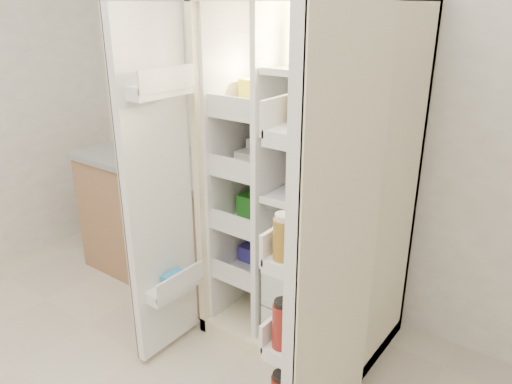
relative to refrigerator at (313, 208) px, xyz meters
The scene contains 5 objects.
wall_back 0.71m from the refrigerator, 112.22° to the left, with size 4.00×0.02×2.70m, color white.
refrigerator is the anchor object (origin of this frame).
freezer_door 0.81m from the refrigerator, 130.43° to the right, with size 0.15×0.40×1.72m.
fridge_door 0.85m from the refrigerator, 56.14° to the right, with size 0.17×0.58×1.72m.
kitchen_counter 1.15m from the refrigerator, behind, with size 1.15×0.61×0.83m.
Camera 1 is at (1.30, -0.41, 1.75)m, focal length 34.00 mm.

